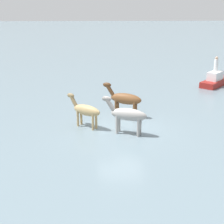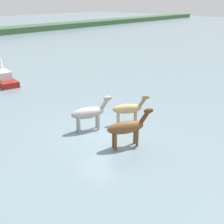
% 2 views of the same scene
% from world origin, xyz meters
% --- Properties ---
extents(ground_plane, '(209.19, 209.19, 0.00)m').
position_xyz_m(ground_plane, '(0.00, 0.00, 0.00)').
color(ground_plane, slate).
extents(horse_chestnut_trailing, '(2.44, 1.37, 1.95)m').
position_xyz_m(horse_chestnut_trailing, '(-0.26, 0.59, 1.07)').
color(horse_chestnut_trailing, '#9E9993').
rests_on(horse_chestnut_trailing, ground_plane).
extents(horse_gray_outer, '(2.04, 1.68, 1.79)m').
position_xyz_m(horse_gray_outer, '(1.95, -0.49, 0.98)').
color(horse_gray_outer, tan).
rests_on(horse_gray_outer, ground_plane).
extents(horse_pinto_flank, '(2.44, 1.52, 1.98)m').
position_xyz_m(horse_pinto_flank, '(-0.34, -2.32, 1.09)').
color(horse_pinto_flank, brown).
rests_on(horse_pinto_flank, ground_plane).
extents(boat_skiff_near, '(2.26, 5.39, 1.35)m').
position_xyz_m(boat_skiff_near, '(1.26, 13.78, 0.32)').
color(boat_skiff_near, maroon).
rests_on(boat_skiff_near, ground_plane).
extents(person_helmsman_aft, '(0.32, 0.32, 1.19)m').
position_xyz_m(person_helmsman_aft, '(1.48, 14.09, 1.75)').
color(person_helmsman_aft, silver).
rests_on(person_helmsman_aft, boat_skiff_near).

